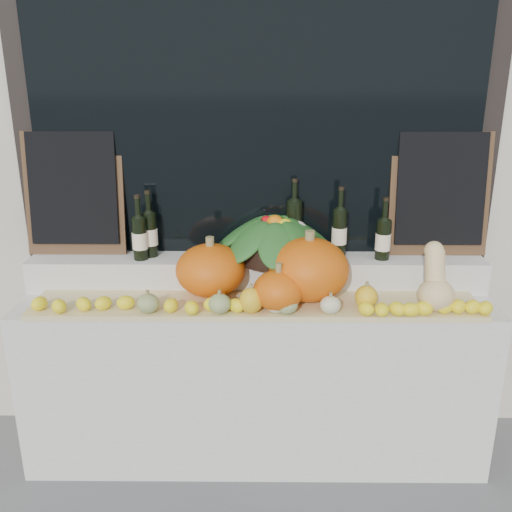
% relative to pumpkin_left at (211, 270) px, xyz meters
% --- Properties ---
extents(storefront_facade, '(7.00, 0.94, 4.50)m').
position_rel_pumpkin_left_xyz_m(storefront_facade, '(0.22, 0.75, 1.22)').
color(storefront_facade, beige).
rests_on(storefront_facade, ground).
extents(display_sill, '(2.30, 0.55, 0.88)m').
position_rel_pumpkin_left_xyz_m(display_sill, '(0.22, 0.03, -0.59)').
color(display_sill, silver).
rests_on(display_sill, ground).
extents(rear_tier, '(2.30, 0.25, 0.16)m').
position_rel_pumpkin_left_xyz_m(rear_tier, '(0.22, 0.18, -0.07)').
color(rear_tier, silver).
rests_on(rear_tier, display_sill).
extents(straw_bedding, '(2.10, 0.32, 0.02)m').
position_rel_pumpkin_left_xyz_m(straw_bedding, '(0.22, -0.10, -0.14)').
color(straw_bedding, tan).
rests_on(straw_bedding, display_sill).
extents(pumpkin_left, '(0.44, 0.44, 0.25)m').
position_rel_pumpkin_left_xyz_m(pumpkin_left, '(0.00, 0.00, 0.00)').
color(pumpkin_left, '#E25F0B').
rests_on(pumpkin_left, straw_bedding).
extents(pumpkin_right, '(0.44, 0.44, 0.30)m').
position_rel_pumpkin_left_xyz_m(pumpkin_right, '(0.47, -0.05, 0.02)').
color(pumpkin_right, '#E25F0B').
rests_on(pumpkin_right, straw_bedding).
extents(pumpkin_center, '(0.25, 0.25, 0.18)m').
position_rel_pumpkin_left_xyz_m(pumpkin_center, '(0.32, -0.17, -0.03)').
color(pumpkin_center, '#E25F0B').
rests_on(pumpkin_center, straw_bedding).
extents(butternut_squash, '(0.17, 0.22, 0.30)m').
position_rel_pumpkin_left_xyz_m(butternut_squash, '(1.04, -0.15, -0.01)').
color(butternut_squash, '#EDCA8B').
rests_on(butternut_squash, straw_bedding).
extents(decorative_gourds, '(1.09, 0.17, 0.14)m').
position_rel_pumpkin_left_xyz_m(decorative_gourds, '(0.28, -0.20, -0.08)').
color(decorative_gourds, '#3C671F').
rests_on(decorative_gourds, straw_bedding).
extents(lemon_heap, '(2.20, 0.16, 0.06)m').
position_rel_pumpkin_left_xyz_m(lemon_heap, '(0.22, -0.21, -0.09)').
color(lemon_heap, yellow).
rests_on(lemon_heap, straw_bedding).
extents(produce_bowl, '(0.64, 0.64, 0.23)m').
position_rel_pumpkin_left_xyz_m(produce_bowl, '(0.31, 0.16, 0.12)').
color(produce_bowl, black).
rests_on(produce_bowl, rear_tier).
extents(wine_bottle_far_left, '(0.08, 0.08, 0.33)m').
position_rel_pumpkin_left_xyz_m(wine_bottle_far_left, '(-0.36, 0.13, 0.12)').
color(wine_bottle_far_left, black).
rests_on(wine_bottle_far_left, rear_tier).
extents(wine_bottle_near_left, '(0.08, 0.08, 0.34)m').
position_rel_pumpkin_left_xyz_m(wine_bottle_near_left, '(-0.32, 0.18, 0.13)').
color(wine_bottle_near_left, black).
rests_on(wine_bottle_near_left, rear_tier).
extents(wine_bottle_tall, '(0.08, 0.08, 0.39)m').
position_rel_pumpkin_left_xyz_m(wine_bottle_tall, '(0.41, 0.22, 0.15)').
color(wine_bottle_tall, black).
rests_on(wine_bottle_tall, rear_tier).
extents(wine_bottle_near_right, '(0.08, 0.08, 0.36)m').
position_rel_pumpkin_left_xyz_m(wine_bottle_near_right, '(0.63, 0.18, 0.14)').
color(wine_bottle_near_right, black).
rests_on(wine_bottle_near_right, rear_tier).
extents(wine_bottle_far_right, '(0.08, 0.08, 0.31)m').
position_rel_pumpkin_left_xyz_m(wine_bottle_far_right, '(0.85, 0.15, 0.11)').
color(wine_bottle_far_right, black).
rests_on(wine_bottle_far_right, rear_tier).
extents(chalkboard_left, '(0.50, 0.10, 0.62)m').
position_rel_pumpkin_left_xyz_m(chalkboard_left, '(-0.70, 0.24, 0.33)').
color(chalkboard_left, '#4C331E').
rests_on(chalkboard_left, rear_tier).
extents(chalkboard_right, '(0.50, 0.10, 0.62)m').
position_rel_pumpkin_left_xyz_m(chalkboard_right, '(1.14, 0.24, 0.33)').
color(chalkboard_right, '#4C331E').
rests_on(chalkboard_right, rear_tier).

